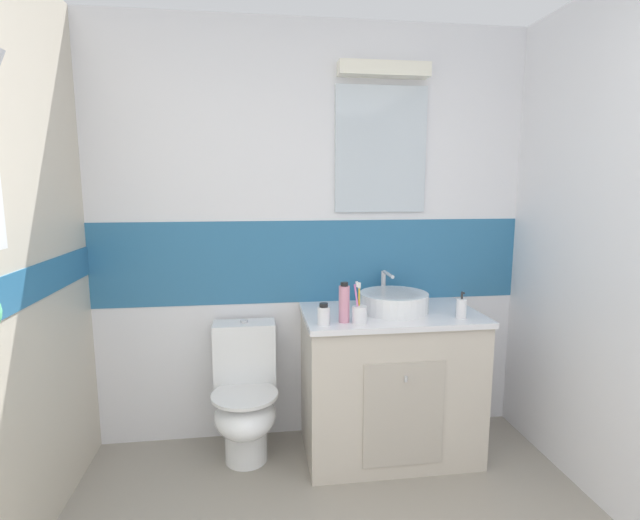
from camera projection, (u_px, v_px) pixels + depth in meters
wall_back_tiled at (313, 234)px, 2.88m from camera, size 3.20×0.20×2.50m
vanity_cabinet at (389, 382)px, 2.73m from camera, size 0.99×0.60×0.85m
sink_basin at (394, 301)px, 2.67m from camera, size 0.39×0.43×0.20m
toilet at (245, 397)px, 2.68m from camera, size 0.37×0.50×0.78m
toothbrush_cup at (359, 313)px, 2.44m from camera, size 0.08×0.08×0.22m
soap_dispenser at (461, 308)px, 2.53m from camera, size 0.05×0.05×0.15m
shampoo_bottle_tall at (344, 303)px, 2.44m from camera, size 0.06×0.06×0.21m
lotion_bottle_short at (324, 315)px, 2.40m from camera, size 0.06×0.06×0.11m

